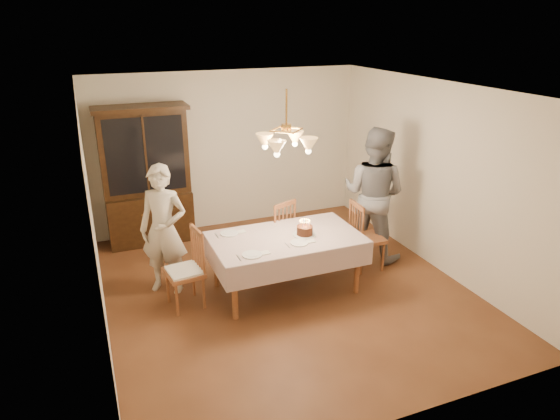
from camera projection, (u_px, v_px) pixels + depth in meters
name	position (u px, v px, depth m)	size (l,w,h in m)	color
ground	(286.00, 289.00, 6.61)	(5.00, 5.00, 0.00)	#562D18
room_shell	(286.00, 175.00, 6.04)	(5.00, 5.00, 5.00)	white
dining_table	(286.00, 242.00, 6.36)	(1.90, 1.10, 0.76)	brown
china_hutch	(147.00, 178.00, 7.70)	(1.38, 0.54, 2.16)	black
chair_far_side	(276.00, 236.00, 7.13)	(0.56, 0.55, 1.00)	brown
chair_left_end	(185.00, 272.00, 6.08)	(0.47, 0.49, 1.00)	brown
chair_right_end	(366.00, 239.00, 7.03)	(0.44, 0.46, 1.00)	brown
elderly_woman	(164.00, 230.00, 6.31)	(0.62, 0.41, 1.70)	beige
adult_in_grey	(374.00, 194.00, 7.22)	(0.95, 0.74, 1.95)	slate
birthday_cake	(305.00, 231.00, 6.35)	(0.30, 0.30, 0.21)	white
place_setting_near_left	(253.00, 255.00, 5.83)	(0.39, 0.24, 0.02)	white
place_setting_near_right	(300.00, 243.00, 6.15)	(0.37, 0.23, 0.02)	white
place_setting_far_left	(230.00, 233.00, 6.42)	(0.39, 0.24, 0.02)	white
chandelier	(286.00, 143.00, 5.90)	(0.62, 0.62, 0.73)	#BF8C3F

